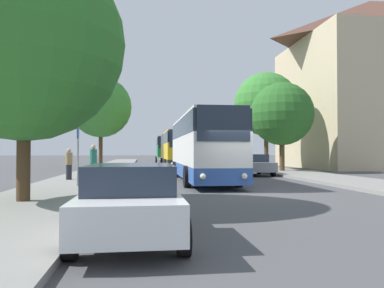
% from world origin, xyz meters
% --- Properties ---
extents(ground_plane, '(300.00, 300.00, 0.00)m').
position_xyz_m(ground_plane, '(0.00, 0.00, 0.00)').
color(ground_plane, '#4C4C4F').
rests_on(ground_plane, ground).
extents(sidewalk_left, '(4.00, 120.00, 0.15)m').
position_xyz_m(sidewalk_left, '(-7.00, 0.00, 0.07)').
color(sidewalk_left, gray).
rests_on(sidewalk_left, ground_plane).
extents(building_right_background, '(15.48, 14.61, 17.45)m').
position_xyz_m(building_right_background, '(19.73, 21.59, 8.72)').
color(building_right_background, '#C6B28E').
rests_on(building_right_background, ground_plane).
extents(bus_front, '(2.76, 11.77, 3.53)m').
position_xyz_m(bus_front, '(-0.60, 5.88, 1.88)').
color(bus_front, '#2D519E').
rests_on(bus_front, ground_plane).
extents(bus_middle, '(2.81, 10.85, 3.46)m').
position_xyz_m(bus_middle, '(-0.65, 20.88, 1.85)').
color(bus_middle, '#2D2D2D').
rests_on(bus_middle, ground_plane).
extents(bus_rear, '(2.96, 10.54, 3.53)m').
position_xyz_m(bus_rear, '(-0.76, 35.70, 1.88)').
color(bus_rear, silver).
rests_on(bus_rear, ground_plane).
extents(parked_car_left_curb, '(1.92, 4.15, 1.41)m').
position_xyz_m(parked_car_left_curb, '(-4.04, -7.43, 0.74)').
color(parked_car_left_curb, silver).
rests_on(parked_car_left_curb, ground_plane).
extents(parked_car_right_near, '(2.09, 4.44, 1.46)m').
position_xyz_m(parked_car_right_near, '(3.74, 10.63, 0.76)').
color(parked_car_right_near, slate).
rests_on(parked_car_right_near, ground_plane).
extents(parked_car_right_far, '(2.01, 4.60, 1.41)m').
position_xyz_m(parked_car_right_far, '(4.19, 18.86, 0.74)').
color(parked_car_right_far, '#233D9E').
rests_on(parked_car_right_far, ground_plane).
extents(bus_stop_sign, '(0.08, 0.45, 2.71)m').
position_xyz_m(bus_stop_sign, '(-6.64, 2.26, 1.82)').
color(bus_stop_sign, gray).
rests_on(bus_stop_sign, sidewalk_left).
extents(pedestrian_waiting_near, '(0.36, 0.36, 1.66)m').
position_xyz_m(pedestrian_waiting_near, '(-7.74, 6.07, 0.98)').
color(pedestrian_waiting_near, '#23232D').
rests_on(pedestrian_waiting_near, sidewalk_left).
extents(pedestrian_waiting_far, '(0.36, 0.36, 1.85)m').
position_xyz_m(pedestrian_waiting_far, '(-6.33, 4.98, 1.09)').
color(pedestrian_waiting_far, '#23232D').
rests_on(pedestrian_waiting_far, sidewalk_left).
extents(tree_left_near, '(6.27, 6.27, 9.22)m').
position_xyz_m(tree_left_near, '(-8.16, 24.71, 6.23)').
color(tree_left_near, '#47331E').
rests_on(tree_left_near, sidewalk_left).
extents(tree_left_far, '(6.08, 6.08, 7.88)m').
position_xyz_m(tree_left_far, '(-7.42, -2.60, 4.98)').
color(tree_left_far, '#47331E').
rests_on(tree_left_far, sidewalk_left).
extents(tree_right_near, '(5.33, 5.33, 7.17)m').
position_xyz_m(tree_right_near, '(6.84, 34.18, 4.64)').
color(tree_right_near, '#47331E').
rests_on(tree_right_near, sidewalk_right).
extents(tree_right_mid, '(5.94, 5.94, 8.89)m').
position_xyz_m(tree_right_mid, '(7.55, 19.09, 6.06)').
color(tree_right_mid, '#513D23').
rests_on(tree_right_mid, sidewalk_right).
extents(tree_right_far, '(4.98, 4.98, 6.96)m').
position_xyz_m(tree_right_far, '(7.04, 13.78, 4.61)').
color(tree_right_far, '#513D23').
rests_on(tree_right_far, sidewalk_right).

